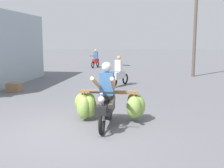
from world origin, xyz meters
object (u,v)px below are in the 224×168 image
Objects in this scene: motorbike_main_loaded at (106,103)px; utility_pole at (195,26)px; produce_crate at (14,87)px; motorbike_distant_ahead_left at (96,60)px; motorbike_distant_ahead_right at (119,74)px.

utility_pole is (3.55, 9.73, 2.43)m from motorbike_main_loaded.
motorbike_main_loaded is 5.78m from produce_crate.
utility_pole reaches higher than motorbike_distant_ahead_left.
utility_pole reaches higher than motorbike_distant_ahead_right.
motorbike_distant_ahead_right is 4.61m from produce_crate.
motorbike_distant_ahead_left is 8.44m from utility_pole.
utility_pole is at bearing -33.85° from motorbike_distant_ahead_left.
motorbike_main_loaded is 10.64m from utility_pole.
produce_crate is at bearing 140.51° from motorbike_main_loaded.
motorbike_distant_ahead_left is 9.00m from motorbike_distant_ahead_right.
motorbike_distant_ahead_left is at bearing 83.12° from produce_crate.
produce_crate is at bearing -153.76° from motorbike_distant_ahead_right.
motorbike_main_loaded is 5.71m from motorbike_distant_ahead_right.
produce_crate is (-1.28, -10.57, -0.39)m from motorbike_distant_ahead_left.
motorbike_distant_ahead_right is at bearing 93.40° from motorbike_main_loaded.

